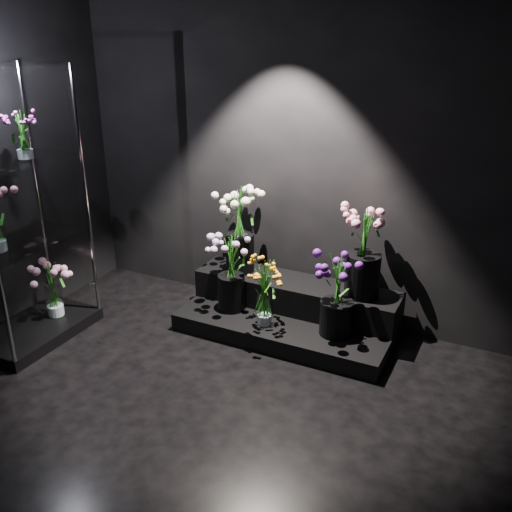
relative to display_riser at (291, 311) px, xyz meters
The scene contains 11 objects.
floor 1.67m from the display_riser, 93.83° to the right, with size 4.00×4.00×0.00m, color black.
wall_back 1.29m from the display_riser, 107.79° to the left, with size 4.00×4.00×0.00m, color black.
display_riser is the anchor object (origin of this frame).
display_case 2.26m from the display_riser, 150.34° to the right, with size 0.57×0.95×2.10m.
bouquet_orange_bells 0.40m from the display_riser, 111.87° to the right, with size 0.28×0.28×0.54m.
bouquet_lilac 0.62m from the display_riser, 161.52° to the right, with size 0.42×0.42×0.65m.
bouquet_purple 0.58m from the display_riser, 19.96° to the right, with size 0.45×0.45×0.65m.
bouquet_cream_roses 0.85m from the display_riser, 169.31° to the left, with size 0.49×0.49×0.74m.
bouquet_pink_roses 0.83m from the display_riser, ahead, with size 0.43×0.43×0.69m.
bouquet_case_magenta 2.46m from the display_riser, 153.28° to the right, with size 0.29×0.29×0.35m.
bouquet_case_base_pink 1.97m from the display_riser, 154.96° to the right, with size 0.40×0.40×0.48m.
Camera 1 is at (1.70, -2.22, 2.38)m, focal length 40.00 mm.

